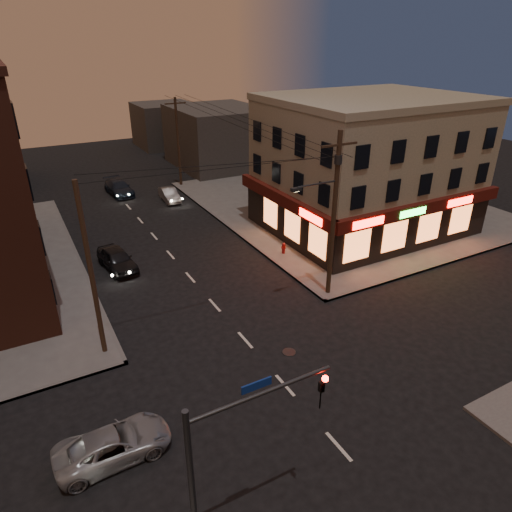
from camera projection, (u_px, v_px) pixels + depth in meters
ground at (285, 385)px, 21.21m from camera, size 120.00×120.00×0.00m
sidewalk_ne at (339, 203)px, 43.96m from camera, size 24.00×28.00×0.15m
pizza_building at (367, 165)px, 36.37m from camera, size 15.85×12.85×10.50m
bg_building_ne_a at (218, 137)px, 55.72m from camera, size 10.00×12.00×7.00m
bg_building_ne_b at (165, 125)px, 66.12m from camera, size 8.00×8.00×6.00m
utility_pole_main at (333, 208)px, 26.17m from camera, size 4.20×0.44×10.00m
utility_pole_far at (178, 143)px, 47.37m from camera, size 0.26×0.26×9.00m
utility_pole_west at (91, 273)px, 21.36m from camera, size 0.24×0.24×9.00m
traffic_signal at (226, 459)px, 12.57m from camera, size 4.49×0.32×6.47m
suv_cross at (114, 444)px, 17.39m from camera, size 4.42×2.11×1.22m
sedan_near at (117, 259)px, 31.50m from camera, size 2.31×4.56×1.49m
sedan_mid at (169, 195)px, 44.65m from camera, size 1.55×3.90×1.26m
sedan_far at (119, 188)px, 46.37m from camera, size 2.36×5.04×1.42m
fire_hydrant at (284, 248)px, 33.57m from camera, size 0.36×0.36×0.82m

